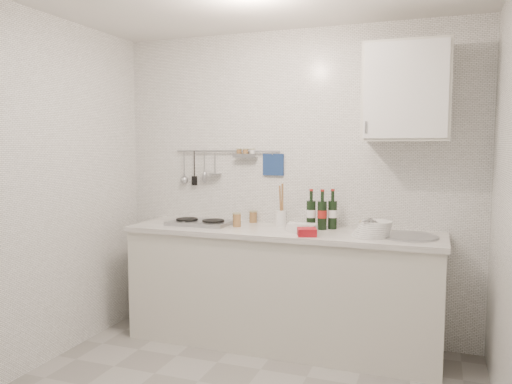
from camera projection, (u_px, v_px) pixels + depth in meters
back_wall at (292, 184)px, 4.12m from camera, size 3.00×0.02×2.50m
wall_left at (17, 194)px, 3.32m from camera, size 0.02×2.80×2.50m
counter at (282, 291)px, 3.91m from camera, size 2.44×0.64×0.96m
wall_rail at (224, 162)px, 4.27m from camera, size 0.98×0.09×0.34m
wall_cabinet at (407, 92)px, 3.57m from camera, size 0.60×0.38×0.70m
plate_stack_hob at (212, 222)px, 4.14m from camera, size 0.29×0.28×0.02m
plate_stack_sink at (373, 229)px, 3.57m from camera, size 0.29×0.27×0.12m
wine_bottles at (322, 209)px, 3.87m from camera, size 0.23×0.13×0.31m
butter_dish at (302, 228)px, 3.76m from camera, size 0.22×0.12×0.06m
strawberry_punnet at (307, 232)px, 3.59m from camera, size 0.17×0.17×0.06m
utensil_crock at (281, 216)px, 4.01m from camera, size 0.08×0.08×0.35m
jar_a at (253, 217)px, 4.21m from camera, size 0.07×0.07×0.10m
jar_b at (364, 226)px, 3.78m from camera, size 0.07×0.07×0.08m
jar_c at (364, 227)px, 3.74m from camera, size 0.06×0.06×0.08m
jar_d at (237, 220)px, 3.99m from camera, size 0.07×0.07×0.11m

